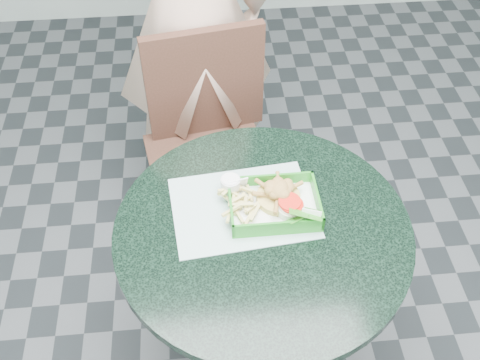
{
  "coord_description": "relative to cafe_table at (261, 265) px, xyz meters",
  "views": [
    {
      "loc": [
        -0.16,
        -0.97,
        2.02
      ],
      "look_at": [
        -0.06,
        0.1,
        0.86
      ],
      "focal_mm": 42.0,
      "sensor_mm": 36.0,
      "label": 1
    }
  ],
  "objects": [
    {
      "name": "floor",
      "position": [
        0.0,
        0.0,
        -0.58
      ],
      "size": [
        4.0,
        5.0,
        0.02
      ],
      "primitive_type": "cube",
      "color": "#303335",
      "rests_on": "ground"
    },
    {
      "name": "cafe_table",
      "position": [
        0.0,
        0.0,
        0.0
      ],
      "size": [
        0.85,
        0.85,
        0.75
      ],
      "color": "black",
      "rests_on": "floor"
    },
    {
      "name": "dining_chair",
      "position": [
        -0.13,
        0.66,
        -0.05
      ],
      "size": [
        0.46,
        0.46,
        0.93
      ],
      "rotation": [
        0.0,
        0.0,
        0.18
      ],
      "color": "#4D2E1A",
      "rests_on": "floor"
    },
    {
      "name": "placemat",
      "position": [
        -0.05,
        0.07,
        0.17
      ],
      "size": [
        0.43,
        0.34,
        0.0
      ],
      "primitive_type": "cube",
      "rotation": [
        0.0,
        0.0,
        0.1
      ],
      "color": "#9DC0BD",
      "rests_on": "cafe_table"
    },
    {
      "name": "food_basket",
      "position": [
        0.04,
        0.06,
        0.19
      ],
      "size": [
        0.26,
        0.19,
        0.05
      ],
      "rotation": [
        0.0,
        0.0,
        0.0
      ],
      "color": "#20851F",
      "rests_on": "placemat"
    },
    {
      "name": "crab_sandwich",
      "position": [
        0.05,
        0.08,
        0.22
      ],
      "size": [
        0.13,
        0.13,
        0.07
      ],
      "rotation": [
        0.0,
        0.0,
        0.01
      ],
      "color": "tan",
      "rests_on": "food_basket"
    },
    {
      "name": "fries_pile",
      "position": [
        -0.06,
        0.07,
        0.21
      ],
      "size": [
        0.14,
        0.14,
        0.04
      ],
      "primitive_type": null,
      "rotation": [
        0.0,
        0.0,
        0.34
      ],
      "color": "#D7C66F",
      "rests_on": "food_basket"
    },
    {
      "name": "sauce_ramekin",
      "position": [
        -0.08,
        0.13,
        0.22
      ],
      "size": [
        0.06,
        0.06,
        0.03
      ],
      "rotation": [
        0.0,
        0.0,
        -0.2
      ],
      "color": "silver",
      "rests_on": "food_basket"
    },
    {
      "name": "garnish_cup",
      "position": [
        0.09,
        0.02,
        0.21
      ],
      "size": [
        0.11,
        0.11,
        0.05
      ],
      "rotation": [
        0.0,
        0.0,
        -0.1
      ],
      "color": "white",
      "rests_on": "food_basket"
    }
  ]
}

